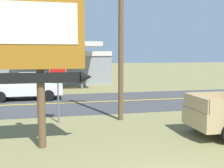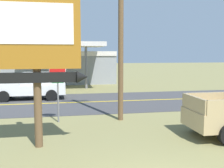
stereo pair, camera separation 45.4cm
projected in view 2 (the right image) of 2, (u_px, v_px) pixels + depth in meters
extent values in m
cube|color=#3D3D3F|center=(99.00, 102.00, 18.93)|extent=(140.00, 8.00, 0.02)
cube|color=gold|center=(99.00, 102.00, 18.93)|extent=(126.00, 0.20, 0.01)
cylinder|color=brown|center=(37.00, 69.00, 9.52)|extent=(0.28, 0.28, 5.58)
cube|color=#996019|center=(35.00, 33.00, 9.20)|extent=(3.06, 0.16, 2.46)
cube|color=white|center=(35.00, 23.00, 9.08)|extent=(2.57, 0.03, 1.38)
cube|color=black|center=(37.00, 78.00, 9.37)|extent=(2.76, 0.12, 0.36)
cone|color=black|center=(82.00, 77.00, 9.66)|extent=(0.40, 0.44, 0.44)
cylinder|color=slate|center=(58.00, 100.00, 13.20)|extent=(0.08, 0.08, 2.20)
cylinder|color=red|center=(57.00, 70.00, 13.01)|extent=(0.76, 0.03, 0.76)
cylinder|color=white|center=(57.00, 70.00, 13.03)|extent=(0.80, 0.01, 0.80)
cube|color=#19722D|center=(58.00, 82.00, 13.07)|extent=(0.56, 0.03, 0.14)
cylinder|color=brown|center=(121.00, 25.00, 13.27)|extent=(0.26, 0.26, 9.47)
cube|color=gray|center=(61.00, 67.00, 31.51)|extent=(12.00, 6.00, 3.60)
cube|color=silver|center=(60.00, 54.00, 28.36)|extent=(12.00, 0.12, 0.50)
cube|color=silver|center=(60.00, 44.00, 25.38)|extent=(8.00, 5.00, 0.40)
cylinder|color=slate|center=(34.00, 67.00, 25.17)|extent=(0.24, 0.24, 4.20)
cylinder|color=slate|center=(86.00, 67.00, 26.06)|extent=(0.24, 0.24, 4.20)
cube|color=tan|center=(205.00, 99.00, 11.69)|extent=(1.95, 0.13, 0.56)
cube|color=tan|center=(194.00, 104.00, 10.61)|extent=(0.13, 1.88, 0.56)
cylinder|color=black|center=(202.00, 121.00, 11.84)|extent=(0.80, 0.29, 0.80)
cube|color=silver|center=(29.00, 89.00, 19.91)|extent=(5.20, 1.96, 0.72)
cube|color=silver|center=(35.00, 78.00, 19.90)|extent=(1.90, 1.80, 0.84)
cube|color=#28333D|center=(48.00, 78.00, 20.07)|extent=(0.10, 1.66, 0.71)
cube|color=silver|center=(9.00, 80.00, 20.45)|extent=(1.95, 0.12, 0.56)
cube|color=silver|center=(4.00, 82.00, 18.65)|extent=(1.95, 0.12, 0.56)
cylinder|color=black|center=(52.00, 92.00, 21.20)|extent=(0.80, 0.28, 0.80)
cylinder|color=black|center=(51.00, 95.00, 19.29)|extent=(0.80, 0.28, 0.80)
cylinder|color=black|center=(9.00, 93.00, 20.61)|extent=(0.80, 0.28, 0.80)
cylinder|color=black|center=(3.00, 97.00, 18.69)|extent=(0.80, 0.28, 0.80)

